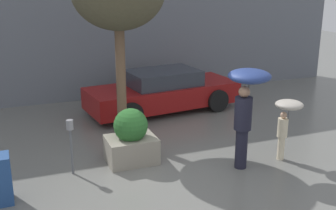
{
  "coord_description": "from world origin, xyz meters",
  "views": [
    {
      "loc": [
        -2.7,
        -7.02,
        3.86
      ],
      "look_at": [
        0.66,
        1.6,
        1.05
      ],
      "focal_mm": 45.0,
      "sensor_mm": 36.0,
      "label": 1
    }
  ],
  "objects_px": {
    "parking_meter": "(70,135)",
    "person_child": "(287,115)",
    "person_adult": "(247,96)",
    "planter_box": "(131,139)",
    "parked_car_near": "(163,92)"
  },
  "relations": [
    {
      "from": "parking_meter",
      "to": "person_child",
      "type": "bearing_deg",
      "value": -12.61
    },
    {
      "from": "person_adult",
      "to": "person_child",
      "type": "bearing_deg",
      "value": -28.83
    },
    {
      "from": "person_child",
      "to": "parking_meter",
      "type": "relative_size",
      "value": 1.18
    },
    {
      "from": "planter_box",
      "to": "parked_car_near",
      "type": "bearing_deg",
      "value": 58.82
    },
    {
      "from": "person_adult",
      "to": "parked_car_near",
      "type": "distance_m",
      "value": 4.39
    },
    {
      "from": "planter_box",
      "to": "person_child",
      "type": "height_order",
      "value": "person_child"
    },
    {
      "from": "person_adult",
      "to": "parked_car_near",
      "type": "relative_size",
      "value": 0.45
    },
    {
      "from": "person_adult",
      "to": "person_child",
      "type": "relative_size",
      "value": 1.53
    },
    {
      "from": "person_adult",
      "to": "parked_car_near",
      "type": "height_order",
      "value": "person_adult"
    },
    {
      "from": "parked_car_near",
      "to": "parking_meter",
      "type": "bearing_deg",
      "value": 129.21
    },
    {
      "from": "parked_car_near",
      "to": "person_adult",
      "type": "bearing_deg",
      "value": 176.02
    },
    {
      "from": "parking_meter",
      "to": "parked_car_near",
      "type": "bearing_deg",
      "value": 45.97
    },
    {
      "from": "planter_box",
      "to": "person_child",
      "type": "bearing_deg",
      "value": -19.71
    },
    {
      "from": "person_adult",
      "to": "parked_car_near",
      "type": "bearing_deg",
      "value": 66.74
    },
    {
      "from": "parked_car_near",
      "to": "parking_meter",
      "type": "height_order",
      "value": "parked_car_near"
    }
  ]
}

